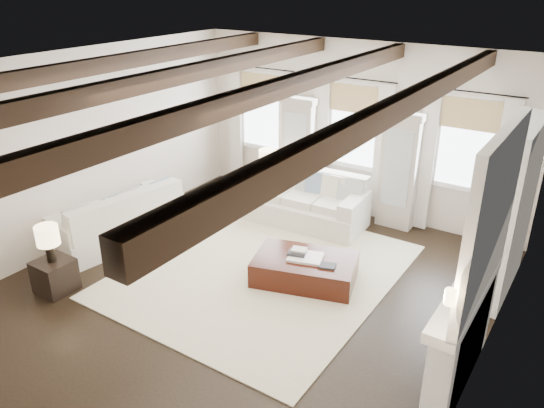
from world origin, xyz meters
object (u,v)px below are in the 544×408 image
Objects in this scene: sofa_back at (306,202)px; side_table_back at (268,193)px; sofa_left at (119,221)px; side_table_front at (55,276)px; ottoman at (305,269)px.

sofa_back reaches higher than side_table_back.
side_table_front is at bearing -76.02° from sofa_left.
side_table_back is at bearing 170.52° from sofa_back.
sofa_back reaches higher than side_table_front.
sofa_left is at bearing -116.21° from side_table_back.
side_table_front is at bearing -159.21° from ottoman.
side_table_back is (-0.96, 0.16, -0.10)m from sofa_back.
sofa_back reaches higher than ottoman.
sofa_back is at bearing 47.59° from sofa_left.
side_table_back is at bearing 118.44° from ottoman.
sofa_back is 4.46m from side_table_front.
sofa_left reaches higher than ottoman.
side_table_front is 4.30m from side_table_back.
sofa_left is 4.05× the size of side_table_back.
sofa_back is 3.94× the size of side_table_back.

